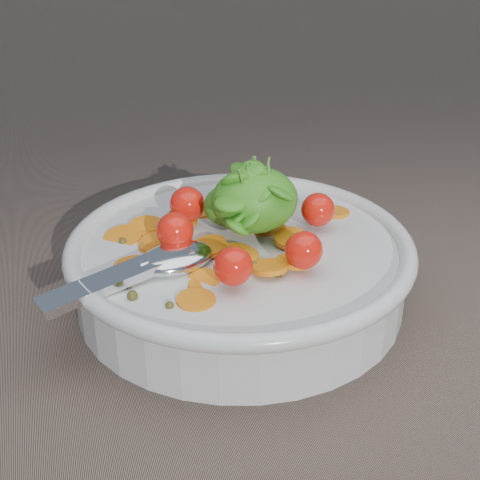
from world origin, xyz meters
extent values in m
plane|color=#7A6457|center=(0.00, 0.00, 0.00)|extent=(6.00, 6.00, 0.00)
cylinder|color=silver|center=(0.00, -0.01, 0.03)|extent=(0.29, 0.29, 0.06)
torus|color=silver|center=(0.00, -0.01, 0.06)|extent=(0.31, 0.31, 0.02)
cylinder|color=silver|center=(0.00, -0.01, 0.00)|extent=(0.15, 0.15, 0.01)
cylinder|color=brown|center=(0.00, -0.01, 0.03)|extent=(0.26, 0.26, 0.04)
cylinder|color=orange|center=(0.01, -0.06, 0.06)|extent=(0.04, 0.04, 0.01)
cylinder|color=orange|center=(-0.10, 0.03, 0.06)|extent=(0.04, 0.04, 0.01)
cylinder|color=orange|center=(-0.09, -0.02, 0.06)|extent=(0.05, 0.05, 0.01)
cylinder|color=orange|center=(-0.04, -0.06, 0.05)|extent=(0.04, 0.04, 0.01)
cylinder|color=orange|center=(0.04, 0.06, 0.06)|extent=(0.05, 0.05, 0.02)
cylinder|color=orange|center=(-0.03, -0.01, 0.06)|extent=(0.04, 0.04, 0.01)
cylinder|color=orange|center=(-0.06, -0.09, 0.06)|extent=(0.04, 0.04, 0.01)
cylinder|color=orange|center=(-0.07, 0.04, 0.06)|extent=(0.04, 0.04, 0.01)
cylinder|color=orange|center=(-0.10, -0.03, 0.05)|extent=(0.04, 0.04, 0.01)
cylinder|color=orange|center=(-0.07, 0.05, 0.05)|extent=(0.05, 0.05, 0.01)
cylinder|color=orange|center=(-0.04, -0.07, 0.05)|extent=(0.04, 0.04, 0.01)
cylinder|color=orange|center=(-0.01, 0.07, 0.05)|extent=(0.04, 0.04, 0.01)
cylinder|color=orange|center=(-0.04, 0.04, 0.06)|extent=(0.04, 0.04, 0.01)
cylinder|color=orange|center=(0.11, 0.03, 0.06)|extent=(0.04, 0.04, 0.01)
cylinder|color=orange|center=(-0.01, -0.04, 0.06)|extent=(0.04, 0.04, 0.01)
cylinder|color=orange|center=(0.03, -0.06, 0.06)|extent=(0.03, 0.03, 0.01)
cylinder|color=orange|center=(0.04, -0.02, 0.06)|extent=(0.03, 0.03, 0.01)
cylinder|color=orange|center=(-0.07, 0.01, 0.05)|extent=(0.05, 0.05, 0.01)
cylinder|color=orange|center=(-0.08, 0.06, 0.05)|extent=(0.04, 0.04, 0.01)
cylinder|color=orange|center=(0.01, 0.02, 0.06)|extent=(0.03, 0.03, 0.01)
cylinder|color=orange|center=(-0.07, 0.02, 0.06)|extent=(0.04, 0.04, 0.01)
cylinder|color=orange|center=(0.03, 0.02, 0.06)|extent=(0.05, 0.05, 0.01)
sphere|color=#464217|center=(-0.11, -0.02, 0.06)|extent=(0.01, 0.01, 0.01)
sphere|color=#464217|center=(0.00, 0.05, 0.06)|extent=(0.01, 0.01, 0.01)
sphere|color=#464217|center=(0.02, 0.08, 0.06)|extent=(0.01, 0.01, 0.01)
sphere|color=#464217|center=(-0.06, 0.04, 0.06)|extent=(0.01, 0.01, 0.01)
sphere|color=#464217|center=(0.09, 0.01, 0.06)|extent=(0.01, 0.01, 0.01)
sphere|color=#464217|center=(-0.10, -0.07, 0.06)|extent=(0.01, 0.01, 0.01)
sphere|color=#464217|center=(-0.04, -0.02, 0.06)|extent=(0.01, 0.01, 0.01)
sphere|color=#464217|center=(-0.10, -0.05, 0.06)|extent=(0.01, 0.01, 0.01)
sphere|color=#464217|center=(0.00, -0.05, 0.06)|extent=(0.01, 0.01, 0.01)
sphere|color=#464217|center=(-0.10, 0.02, 0.06)|extent=(0.01, 0.01, 0.01)
sphere|color=#464217|center=(-0.08, -0.09, 0.06)|extent=(0.01, 0.01, 0.01)
sphere|color=#464217|center=(-0.04, -0.01, 0.06)|extent=(0.01, 0.01, 0.01)
sphere|color=#464217|center=(-0.06, -0.01, 0.06)|extent=(0.01, 0.01, 0.01)
sphere|color=#464217|center=(0.02, -0.07, 0.05)|extent=(0.01, 0.01, 0.01)
sphere|color=#464217|center=(0.01, -0.05, 0.06)|extent=(0.01, 0.01, 0.01)
sphere|color=#464217|center=(-0.02, -0.05, 0.05)|extent=(0.01, 0.01, 0.01)
sphere|color=red|center=(0.08, 0.00, 0.08)|extent=(0.03, 0.03, 0.03)
sphere|color=red|center=(0.03, 0.04, 0.08)|extent=(0.03, 0.03, 0.03)
sphere|color=red|center=(-0.03, 0.04, 0.08)|extent=(0.03, 0.03, 0.03)
sphere|color=red|center=(-0.06, -0.01, 0.08)|extent=(0.03, 0.03, 0.03)
sphere|color=red|center=(-0.02, -0.08, 0.08)|extent=(0.03, 0.03, 0.03)
sphere|color=red|center=(0.04, -0.07, 0.08)|extent=(0.03, 0.03, 0.03)
ellipsoid|color=#3C8C1F|center=(0.02, 0.00, 0.09)|extent=(0.08, 0.07, 0.06)
ellipsoid|color=#3C8C1F|center=(0.00, 0.02, 0.08)|extent=(0.04, 0.04, 0.04)
ellipsoid|color=#3C8C1F|center=(0.00, -0.03, 0.09)|extent=(0.03, 0.03, 0.02)
ellipsoid|color=#3C8C1F|center=(0.02, 0.00, 0.12)|extent=(0.03, 0.04, 0.02)
ellipsoid|color=#3C8C1F|center=(0.02, -0.01, 0.11)|extent=(0.04, 0.04, 0.03)
ellipsoid|color=#3C8C1F|center=(0.03, 0.05, 0.09)|extent=(0.02, 0.02, 0.02)
ellipsoid|color=#3C8C1F|center=(-0.01, -0.03, 0.08)|extent=(0.03, 0.03, 0.03)
ellipsoid|color=#3C8C1F|center=(0.01, 0.00, 0.12)|extent=(0.04, 0.04, 0.02)
ellipsoid|color=#3C8C1F|center=(0.01, 0.03, 0.11)|extent=(0.03, 0.02, 0.02)
ellipsoid|color=#3C8C1F|center=(0.03, -0.02, 0.11)|extent=(0.03, 0.03, 0.02)
ellipsoid|color=#3C8C1F|center=(0.02, 0.01, 0.11)|extent=(0.03, 0.03, 0.03)
ellipsoid|color=#3C8C1F|center=(0.03, -0.01, 0.10)|extent=(0.03, 0.03, 0.02)
ellipsoid|color=#3C8C1F|center=(0.02, 0.00, 0.10)|extent=(0.03, 0.03, 0.01)
ellipsoid|color=#3C8C1F|center=(0.02, 0.01, 0.10)|extent=(0.04, 0.04, 0.03)
ellipsoid|color=#3C8C1F|center=(0.00, 0.03, 0.09)|extent=(0.02, 0.02, 0.02)
ellipsoid|color=#3C8C1F|center=(0.00, 0.00, 0.10)|extent=(0.03, 0.03, 0.03)
ellipsoid|color=#3C8C1F|center=(0.02, 0.00, 0.11)|extent=(0.04, 0.04, 0.02)
ellipsoid|color=#3C8C1F|center=(0.00, 0.01, 0.09)|extent=(0.03, 0.03, 0.02)
ellipsoid|color=#3C8C1F|center=(-0.01, -0.02, 0.09)|extent=(0.03, 0.03, 0.03)
ellipsoid|color=#3C8C1F|center=(0.00, 0.00, 0.11)|extent=(0.04, 0.03, 0.03)
ellipsoid|color=#3C8C1F|center=(-0.01, -0.02, 0.10)|extent=(0.04, 0.04, 0.01)
ellipsoid|color=#3C8C1F|center=(0.02, 0.00, 0.12)|extent=(0.02, 0.02, 0.01)
ellipsoid|color=#3C8C1F|center=(0.03, 0.03, 0.10)|extent=(0.03, 0.03, 0.02)
cylinder|color=#4C8C33|center=(0.01, -0.01, 0.11)|extent=(0.02, 0.01, 0.05)
cylinder|color=#4C8C33|center=(0.02, 0.02, 0.11)|extent=(0.01, 0.02, 0.05)
cylinder|color=#4C8C33|center=(0.03, -0.01, 0.11)|extent=(0.00, 0.02, 0.05)
cylinder|color=#4C8C33|center=(0.02, 0.01, 0.11)|extent=(0.02, 0.01, 0.05)
cylinder|color=#4C8C33|center=(0.03, 0.00, 0.11)|extent=(0.01, 0.01, 0.05)
cylinder|color=#4C8C33|center=(0.02, 0.01, 0.11)|extent=(0.01, 0.01, 0.05)
cylinder|color=#4C8C33|center=(0.01, 0.00, 0.11)|extent=(0.00, 0.01, 0.05)
ellipsoid|color=silver|center=(-0.06, -0.03, 0.06)|extent=(0.08, 0.06, 0.02)
cube|color=silver|center=(-0.11, -0.05, 0.06)|extent=(0.13, 0.06, 0.02)
cylinder|color=silver|center=(-0.08, -0.04, 0.06)|extent=(0.03, 0.02, 0.01)
cube|color=white|center=(0.05, 0.19, 0.00)|extent=(0.19, 0.17, 0.01)
camera|label=1|loc=(-0.15, -0.51, 0.33)|focal=50.00mm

